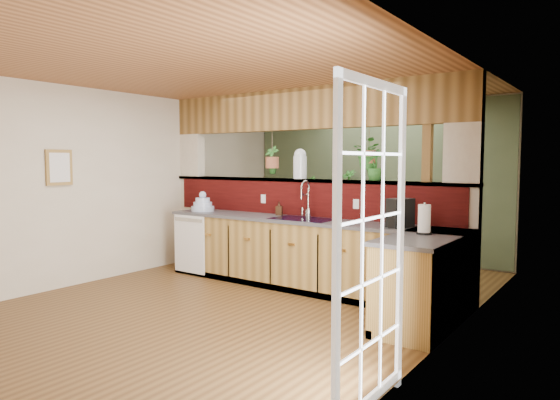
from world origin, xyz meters
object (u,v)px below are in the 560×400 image
Objects in this scene: coffee_maker at (400,214)px; paper_towel at (424,220)px; shelving_console at (330,226)px; soap_dispenser at (279,209)px; dish_stack at (203,205)px; glass_jar at (300,164)px; faucet at (306,197)px.

paper_towel is at bearing -16.48° from coffee_maker.
paper_towel reaches higher than shelving_console.
coffee_maker is (1.80, -0.23, 0.06)m from soap_dispenser.
dish_stack is 3.03m from coffee_maker.
coffee_maker is at bearing -0.50° from dish_stack.
dish_stack is at bearing 173.92° from paper_towel.
soap_dispenser is 0.45× the size of glass_jar.
paper_towel reaches higher than dish_stack.
glass_jar is (-1.61, 0.44, 0.55)m from coffee_maker.
shelving_console is (-2.62, 2.68, -0.55)m from paper_towel.
faucet is 1.39m from coffee_maker.
dish_stack is at bearing -163.85° from glass_jar.
faucet is 0.54m from glass_jar.
coffee_maker is 0.79× the size of glass_jar.
faucet is at bearing -42.40° from glass_jar.
faucet is 1.85m from paper_towel.
paper_towel is at bearing -6.08° from dish_stack.
soap_dispenser is at bearing -55.66° from shelving_console.
shelving_console is at bearing 101.26° from soap_dispenser.
shelving_console is (-0.62, 1.90, -1.09)m from glass_jar.
dish_stack is 1.03× the size of coffee_maker.
paper_towel is 0.22× the size of shelving_console.
glass_jar reaches higher than paper_towel.
shelving_console is (-2.22, 2.34, -0.55)m from coffee_maker.
coffee_maker reaches higher than soap_dispenser.
glass_jar is 0.28× the size of shelving_console.
dish_stack is 3.45m from paper_towel.
soap_dispenser is at bearing 9.23° from dish_stack.
dish_stack is 1.04× the size of paper_towel.
shelving_console is (-0.86, 2.12, -0.66)m from faucet.
dish_stack is 1.25m from soap_dispenser.
dish_stack reaches higher than shelving_console.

